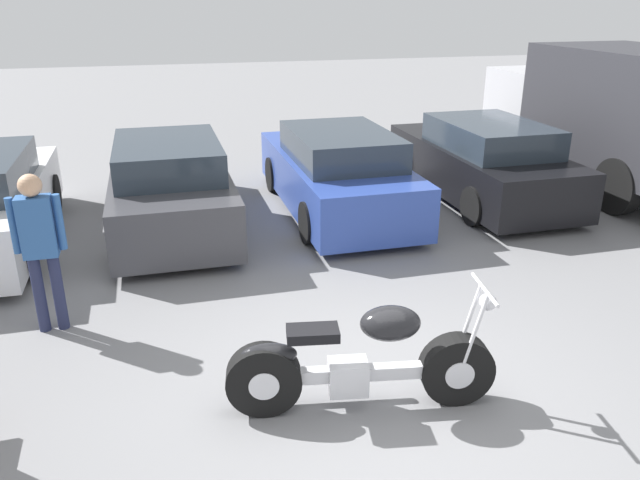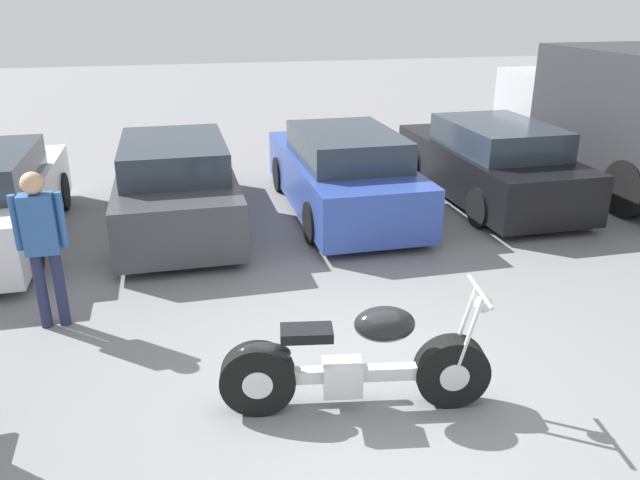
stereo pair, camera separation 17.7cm
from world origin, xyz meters
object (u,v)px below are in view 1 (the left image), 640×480
(parked_car_blue, at_px, (337,173))
(parked_car_black, at_px, (482,162))
(delivery_truck, at_px, (626,112))
(person_standing, at_px, (39,240))
(motorcycle, at_px, (359,363))
(parked_car_dark_grey, at_px, (170,186))

(parked_car_blue, distance_m, parked_car_black, 2.69)
(delivery_truck, xyz_separation_m, person_standing, (-9.53, -2.96, -0.38))
(motorcycle, distance_m, parked_car_blue, 5.36)
(parked_car_dark_grey, height_order, delivery_truck, delivery_truck)
(parked_car_dark_grey, distance_m, person_standing, 3.35)
(parked_car_dark_grey, relative_size, parked_car_black, 1.00)
(delivery_truck, bearing_deg, parked_car_dark_grey, 179.62)
(parked_car_dark_grey, bearing_deg, motorcycle, -75.34)
(motorcycle, xyz_separation_m, parked_car_blue, (1.33, 5.19, 0.21))
(delivery_truck, height_order, person_standing, delivery_truck)
(motorcycle, relative_size, delivery_truck, 0.38)
(delivery_truck, bearing_deg, person_standing, -162.73)
(motorcycle, bearing_deg, person_standing, 142.01)
(parked_car_black, distance_m, person_standing, 7.46)
(parked_car_dark_grey, xyz_separation_m, parked_car_blue, (2.69, 0.01, 0.00))
(parked_car_blue, bearing_deg, parked_car_dark_grey, -179.80)
(motorcycle, bearing_deg, parked_car_dark_grey, 104.66)
(parked_car_dark_grey, bearing_deg, parked_car_blue, 0.20)
(person_standing, bearing_deg, parked_car_blue, 36.46)
(parked_car_dark_grey, bearing_deg, person_standing, -115.06)
(parked_car_black, height_order, person_standing, person_standing)
(parked_car_blue, height_order, parked_car_black, same)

